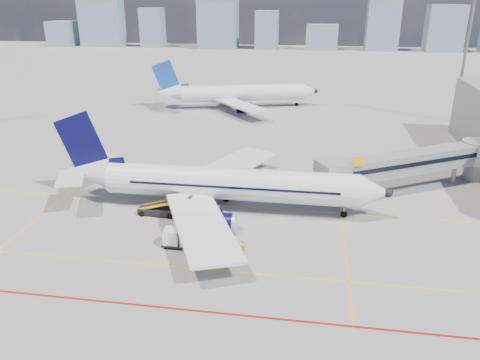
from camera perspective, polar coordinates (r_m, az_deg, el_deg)
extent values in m
plane|color=gray|center=(48.91, -3.96, -7.03)|extent=(420.00, 420.00, 0.00)
cube|color=yellow|center=(55.91, -2.15, -3.18)|extent=(60.00, 0.18, 0.01)
cube|color=yellow|center=(43.88, -5.71, -10.69)|extent=(80.00, 0.15, 0.01)
cube|color=yellow|center=(49.78, 12.62, -6.99)|extent=(0.15, 28.00, 0.01)
cube|color=yellow|center=(62.66, -20.41, -1.79)|extent=(0.15, 30.00, 0.01)
cube|color=maroon|center=(39.13, -7.96, -15.26)|extent=(90.00, 0.25, 0.01)
cube|color=gray|center=(62.35, 19.85, 2.01)|extent=(20.84, 13.93, 2.60)
cube|color=black|center=(62.29, 19.87, 2.19)|extent=(20.52, 13.82, 0.55)
cube|color=gray|center=(55.87, 11.19, 0.72)|extent=(4.49, 4.56, 3.00)
cube|color=black|center=(59.66, 15.02, -1.94)|extent=(2.20, 1.00, 0.70)
cylinder|color=gray|center=(59.15, 15.14, -0.74)|extent=(0.56, 0.56, 2.70)
cylinder|color=gray|center=(68.11, 24.68, 1.16)|extent=(0.60, 0.60, 3.90)
cylinder|color=gray|center=(70.24, 26.87, 3.05)|extent=(4.00, 4.00, 3.00)
cylinder|color=gray|center=(70.80, 26.61, 1.56)|extent=(2.40, 2.40, 3.90)
cube|color=yellow|center=(55.29, 14.22, 2.23)|extent=(1.26, 0.82, 1.20)
cylinder|color=gray|center=(101.38, 25.71, 13.28)|extent=(0.56, 0.56, 25.00)
cube|color=gray|center=(265.40, -20.72, 16.36)|extent=(11.69, 14.95, 11.99)
cube|color=gray|center=(255.45, -16.51, 18.10)|extent=(21.34, 8.41, 24.45)
cube|color=gray|center=(245.81, -10.62, 17.79)|extent=(10.94, 8.06, 18.53)
cube|color=gray|center=(236.80, -2.68, 19.29)|extent=(17.58, 15.91, 29.26)
cube|color=gray|center=(233.53, 3.30, 17.79)|extent=(10.24, 12.05, 17.45)
cube|color=gray|center=(232.52, 9.94, 16.77)|extent=(14.52, 9.17, 11.47)
cube|color=gray|center=(233.96, 17.02, 17.77)|extent=(14.41, 9.74, 24.07)
cube|color=gray|center=(238.94, 23.66, 16.57)|extent=(15.79, 11.33, 20.31)
cylinder|color=silver|center=(53.56, -1.16, -0.46)|extent=(28.86, 3.93, 3.75)
cone|color=silver|center=(53.42, 16.18, -1.42)|extent=(3.48, 3.77, 3.75)
sphere|color=black|center=(53.63, 17.60, -1.49)|extent=(1.06, 1.06, 1.06)
cone|color=silver|center=(58.77, -18.23, 0.99)|extent=(6.18, 3.79, 3.75)
cube|color=black|center=(53.06, 14.90, -0.82)|extent=(1.45, 1.45, 0.43)
cube|color=silver|center=(62.13, -1.12, 1.67)|extent=(10.95, 16.54, 0.55)
cube|color=silver|center=(46.54, -4.73, -5.47)|extent=(11.11, 16.52, 0.55)
cylinder|color=#08073A|center=(59.57, -0.70, -0.46)|extent=(3.47, 2.23, 2.21)
cylinder|color=#08073A|center=(49.56, -2.79, -5.20)|extent=(3.47, 2.23, 2.21)
cylinder|color=silver|center=(59.32, 1.04, -0.56)|extent=(0.35, 2.27, 2.27)
cylinder|color=silver|center=(49.26, -0.70, -5.35)|extent=(0.35, 2.27, 2.27)
cube|color=#08073A|center=(57.76, -18.61, 4.08)|extent=(6.59, 0.35, 8.20)
cube|color=#08073A|center=(57.45, -16.29, 1.83)|extent=(5.42, 0.32, 2.07)
cube|color=silver|center=(61.42, -17.35, 2.30)|extent=(4.67, 6.07, 0.21)
cube|color=silver|center=(56.30, -19.97, 0.25)|extent=(4.72, 6.08, 0.21)
cylinder|color=gray|center=(54.01, 12.58, -3.59)|extent=(0.28, 0.28, 1.80)
cylinder|color=black|center=(54.23, 12.54, -4.09)|extent=(0.76, 0.28, 0.76)
cylinder|color=gray|center=(56.95, -1.67, -1.82)|extent=(0.32, 0.32, 1.60)
cylinder|color=black|center=(57.07, -1.67, -2.09)|extent=(1.00, 0.66, 1.00)
cylinder|color=gray|center=(52.48, -2.64, -3.94)|extent=(0.32, 0.32, 1.60)
cylinder|color=black|center=(52.61, -2.64, -4.24)|extent=(1.00, 0.66, 1.00)
cube|color=black|center=(55.09, -0.35, 0.50)|extent=(23.65, 0.25, 0.25)
cube|color=black|center=(51.69, -0.99, -0.95)|extent=(23.65, 0.25, 0.25)
cylinder|color=silver|center=(106.24, 0.36, 10.57)|extent=(27.40, 11.06, 3.57)
cone|color=silver|center=(109.27, 8.53, 10.65)|extent=(4.16, 4.35, 3.57)
sphere|color=black|center=(109.62, 9.19, 10.64)|extent=(1.25, 1.25, 1.01)
cone|color=silver|center=(105.32, -8.83, 10.51)|extent=(6.63, 5.06, 3.57)
cube|color=black|center=(108.87, 7.93, 10.91)|extent=(1.70, 1.70, 0.41)
cube|color=silver|center=(114.31, -0.88, 10.84)|extent=(6.80, 15.63, 0.53)
cube|color=silver|center=(98.25, 0.18, 9.10)|extent=(13.39, 14.64, 0.53)
cylinder|color=#08073A|center=(111.77, -0.24, 10.00)|extent=(3.75, 2.94, 2.11)
cylinder|color=#08073A|center=(101.45, 0.49, 8.83)|extent=(3.75, 2.94, 2.11)
cylinder|color=silver|center=(111.98, 0.66, 10.03)|extent=(0.91, 2.17, 2.16)
cylinder|color=silver|center=(101.69, 1.47, 8.85)|extent=(0.91, 2.17, 2.16)
cube|color=#163F99|center=(104.79, -8.93, 12.21)|extent=(6.11, 2.02, 7.81)
cube|color=#163F99|center=(105.11, -7.64, 11.09)|extent=(5.04, 1.70, 1.97)
cube|color=silver|center=(108.16, -9.00, 10.96)|extent=(3.26, 5.39, 0.20)
cube|color=silver|center=(102.40, -9.08, 10.37)|extent=(5.33, 5.73, 0.20)
cylinder|color=black|center=(109.00, -0.29, 9.35)|extent=(1.14, 0.90, 1.00)
cylinder|color=black|center=(104.38, 0.02, 8.81)|extent=(1.14, 0.90, 1.00)
cylinder|color=black|center=(109.09, 6.89, 9.14)|extent=(0.81, 0.48, 0.76)
cube|color=silver|center=(45.69, -3.05, -8.31)|extent=(2.83, 2.28, 0.90)
cube|color=silver|center=(45.60, -3.53, -7.41)|extent=(1.57, 1.65, 0.68)
cube|color=black|center=(45.49, -3.53, -7.16)|extent=(1.45, 1.56, 0.40)
cylinder|color=black|center=(45.90, -4.43, -8.63)|extent=(0.68, 0.49, 0.63)
cylinder|color=black|center=(46.75, -3.48, -8.01)|extent=(0.68, 0.49, 0.63)
cylinder|color=black|center=(44.94, -2.59, -9.29)|extent=(0.68, 0.49, 0.63)
cylinder|color=black|center=(45.81, -1.66, -8.64)|extent=(0.68, 0.49, 0.63)
cube|color=black|center=(47.29, -7.24, -7.79)|extent=(3.54, 1.64, 0.18)
cube|color=silver|center=(47.14, -8.31, -6.77)|extent=(1.54, 1.49, 1.51)
cube|color=silver|center=(46.65, -6.25, -6.98)|extent=(1.54, 1.49, 1.51)
cylinder|color=black|center=(47.21, -9.07, -8.17)|extent=(0.31, 0.14, 0.31)
cylinder|color=black|center=(48.33, -8.54, -7.40)|extent=(0.31, 0.14, 0.31)
cylinder|color=black|center=(46.44, -5.85, -8.53)|extent=(0.31, 0.14, 0.31)
cylinder|color=black|center=(47.58, -5.40, -7.73)|extent=(0.31, 0.14, 0.31)
cube|color=black|center=(54.27, -9.94, -3.75)|extent=(4.50, 1.78, 0.74)
cube|color=black|center=(53.52, -9.17, -2.76)|extent=(6.37, 1.34, 1.95)
cube|color=yellow|center=(54.02, -8.96, -2.52)|extent=(6.35, 0.37, 2.03)
cube|color=yellow|center=(53.03, -9.38, -3.01)|extent=(6.35, 0.37, 2.03)
cylinder|color=black|center=(54.33, -11.87, -4.05)|extent=(0.64, 0.28, 0.63)
cylinder|color=black|center=(55.55, -11.29, -3.42)|extent=(0.64, 0.28, 0.63)
cylinder|color=black|center=(53.15, -8.51, -4.41)|extent=(0.64, 0.28, 0.63)
cylinder|color=black|center=(54.40, -7.99, -3.75)|extent=(0.64, 0.28, 0.63)
imported|color=gold|center=(45.45, 0.38, -8.19)|extent=(0.67, 0.69, 1.60)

